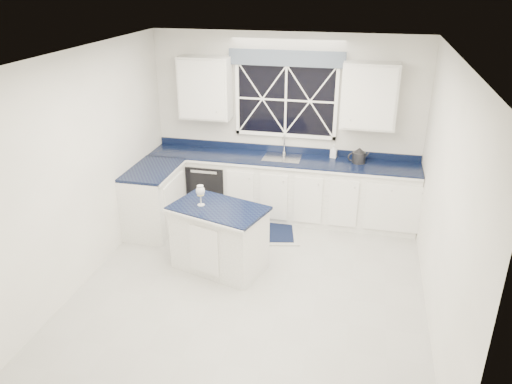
% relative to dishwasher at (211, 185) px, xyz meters
% --- Properties ---
extents(ground, '(4.50, 4.50, 0.00)m').
position_rel_dishwasher_xyz_m(ground, '(1.10, -1.95, -0.41)').
color(ground, '#A6A6A1').
rests_on(ground, ground).
extents(back_wall, '(4.00, 0.10, 2.70)m').
position_rel_dishwasher_xyz_m(back_wall, '(1.10, 0.30, 0.94)').
color(back_wall, white).
rests_on(back_wall, ground).
extents(base_cabinets, '(3.99, 1.60, 0.90)m').
position_rel_dishwasher_xyz_m(base_cabinets, '(0.77, -0.17, 0.04)').
color(base_cabinets, white).
rests_on(base_cabinets, ground).
extents(countertop, '(3.98, 0.64, 0.04)m').
position_rel_dishwasher_xyz_m(countertop, '(1.10, 0.00, 0.51)').
color(countertop, black).
rests_on(countertop, base_cabinets).
extents(dishwasher, '(0.60, 0.58, 0.82)m').
position_rel_dishwasher_xyz_m(dishwasher, '(0.00, 0.00, 0.00)').
color(dishwasher, black).
rests_on(dishwasher, ground).
extents(window, '(1.65, 0.09, 1.26)m').
position_rel_dishwasher_xyz_m(window, '(1.10, 0.25, 1.42)').
color(window, black).
rests_on(window, ground).
extents(upper_cabinets, '(3.10, 0.34, 0.90)m').
position_rel_dishwasher_xyz_m(upper_cabinets, '(1.10, 0.13, 1.49)').
color(upper_cabinets, white).
rests_on(upper_cabinets, ground).
extents(faucet, '(0.05, 0.20, 0.30)m').
position_rel_dishwasher_xyz_m(faucet, '(1.10, 0.19, 0.69)').
color(faucet, '#B9BABC').
rests_on(faucet, countertop).
extents(island, '(1.28, 0.98, 0.84)m').
position_rel_dishwasher_xyz_m(island, '(0.61, -1.60, 0.01)').
color(island, white).
rests_on(island, ground).
extents(rug, '(1.51, 1.10, 0.02)m').
position_rel_dishwasher_xyz_m(rug, '(0.77, -0.60, -0.40)').
color(rug, '#A0A19C').
rests_on(rug, ground).
extents(kettle, '(0.30, 0.25, 0.22)m').
position_rel_dishwasher_xyz_m(kettle, '(2.20, 0.08, 0.63)').
color(kettle, '#2A2A2C').
rests_on(kettle, countertop).
extents(wine_glass, '(0.11, 0.11, 0.26)m').
position_rel_dishwasher_xyz_m(wine_glass, '(0.39, -1.59, 0.61)').
color(wine_glass, silver).
rests_on(wine_glass, island).
extents(soap_bottle, '(0.10, 0.10, 0.20)m').
position_rel_dishwasher_xyz_m(soap_bottle, '(1.84, 0.22, 0.63)').
color(soap_bottle, silver).
rests_on(soap_bottle, countertop).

